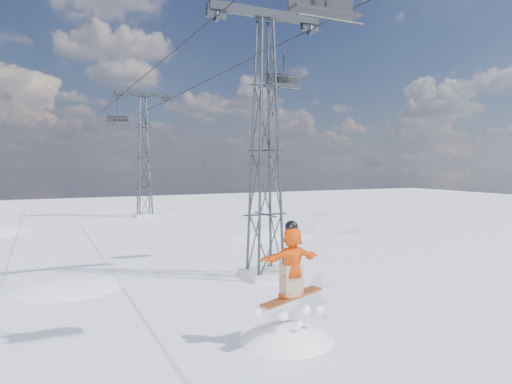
{
  "coord_description": "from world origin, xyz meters",
  "views": [
    {
      "loc": [
        -7.98,
        -9.53,
        4.96
      ],
      "look_at": [
        -1.52,
        4.03,
        4.01
      ],
      "focal_mm": 32.0,
      "sensor_mm": 36.0,
      "label": 1
    }
  ],
  "objects": [
    {
      "name": "lift_chair_mid",
      "position": [
        3.0,
        10.41,
        9.04
      ],
      "size": [
        1.82,
        0.52,
        2.26
      ],
      "color": "black",
      "rests_on": "ground"
    },
    {
      "name": "haul_cables",
      "position": [
        0.8,
        19.5,
        10.85
      ],
      "size": [
        4.46,
        51.0,
        0.06
      ],
      "color": "black",
      "rests_on": "ground"
    },
    {
      "name": "lift_chair_far",
      "position": [
        -1.4,
        33.65,
        8.96
      ],
      "size": [
        1.9,
        0.55,
        2.36
      ],
      "color": "black",
      "rests_on": "ground"
    },
    {
      "name": "snow_terrain",
      "position": [
        -4.77,
        21.24,
        -9.59
      ],
      "size": [
        39.0,
        37.0,
        22.0
      ],
      "color": "white",
      "rests_on": "ground"
    },
    {
      "name": "lift_tower_far",
      "position": [
        0.8,
        33.0,
        5.47
      ],
      "size": [
        5.2,
        1.8,
        11.43
      ],
      "color": "#999999",
      "rests_on": "ground"
    },
    {
      "name": "lift_chair_near",
      "position": [
        -1.4,
        0.29,
        8.93
      ],
      "size": [
        1.93,
        0.56,
        2.4
      ],
      "color": "black",
      "rests_on": "ground"
    },
    {
      "name": "lift_tower_near",
      "position": [
        0.8,
        8.0,
        5.47
      ],
      "size": [
        5.2,
        1.8,
        11.43
      ],
      "color": "#999999",
      "rests_on": "ground"
    },
    {
      "name": "ground",
      "position": [
        0.0,
        0.0,
        0.0
      ],
      "size": [
        120.0,
        120.0,
        0.0
      ],
      "primitive_type": "plane",
      "color": "white",
      "rests_on": "ground"
    }
  ]
}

